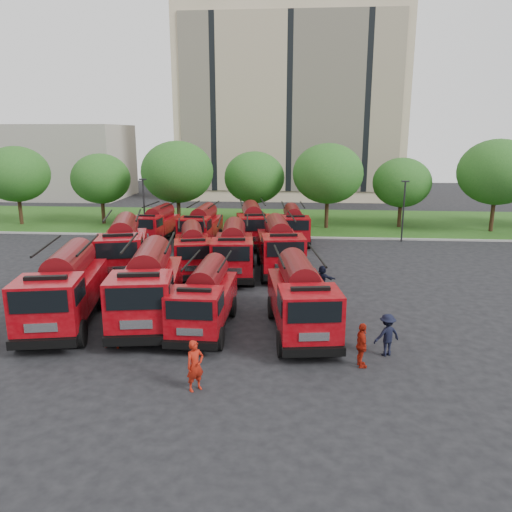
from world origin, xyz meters
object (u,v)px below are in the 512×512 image
(firefighter_5, at_px, (322,292))
(fire_truck_7, at_px, (279,246))
(firefighter_3, at_px, (386,355))
(fire_truck_6, at_px, (233,250))
(fire_truck_0, at_px, (65,288))
(fire_truck_2, at_px, (205,298))
(firefighter_2, at_px, (361,367))
(firefighter_1, at_px, (114,348))
(fire_truck_9, at_px, (201,226))
(fire_truck_10, at_px, (253,225))
(firefighter_4, at_px, (190,281))
(fire_truck_1, at_px, (148,286))
(fire_truck_8, at_px, (157,224))
(fire_truck_3, at_px, (301,298))
(fire_truck_5, at_px, (193,250))
(firefighter_0, at_px, (196,390))
(fire_truck_4, at_px, (123,247))
(fire_truck_11, at_px, (293,225))

(firefighter_5, bearing_deg, fire_truck_7, -36.89)
(firefighter_3, bearing_deg, fire_truck_6, -80.88)
(fire_truck_0, distance_m, fire_truck_2, 6.68)
(firefighter_2, bearing_deg, firefighter_1, 77.12)
(fire_truck_9, bearing_deg, fire_truck_7, -45.99)
(fire_truck_10, bearing_deg, firefighter_4, -114.19)
(fire_truck_1, distance_m, fire_truck_8, 18.97)
(firefighter_1, bearing_deg, fire_truck_3, 25.19)
(fire_truck_7, xyz_separation_m, firefighter_4, (-5.40, -2.75, -1.70))
(fire_truck_5, xyz_separation_m, fire_truck_8, (-5.07, 9.49, -0.07))
(fire_truck_6, relative_size, firefighter_3, 4.16)
(fire_truck_1, xyz_separation_m, firefighter_2, (9.61, -4.11, -1.79))
(fire_truck_3, relative_size, firefighter_0, 3.98)
(fire_truck_3, relative_size, firefighter_3, 4.18)
(fire_truck_0, xyz_separation_m, firefighter_1, (3.21, -2.55, -1.77))
(fire_truck_7, xyz_separation_m, firefighter_1, (-6.55, -12.82, -1.70))
(fire_truck_8, distance_m, firefighter_3, 26.41)
(fire_truck_4, distance_m, firefighter_3, 18.53)
(fire_truck_0, height_order, firefighter_5, fire_truck_0)
(fire_truck_3, distance_m, fire_truck_6, 10.13)
(fire_truck_4, relative_size, firefighter_0, 4.43)
(fire_truck_1, bearing_deg, fire_truck_6, 61.49)
(fire_truck_0, xyz_separation_m, fire_truck_10, (7.31, 18.14, -0.12))
(fire_truck_1, height_order, fire_truck_3, fire_truck_1)
(fire_truck_11, distance_m, firefighter_1, 23.07)
(fire_truck_9, bearing_deg, fire_truck_10, 7.92)
(fire_truck_9, height_order, firefighter_4, fire_truck_9)
(fire_truck_11, bearing_deg, fire_truck_10, -165.72)
(fire_truck_10, distance_m, fire_truck_11, 3.46)
(firefighter_0, relative_size, firefighter_4, 1.11)
(fire_truck_3, bearing_deg, fire_truck_5, 117.83)
(fire_truck_3, bearing_deg, fire_truck_1, 166.17)
(fire_truck_10, bearing_deg, fire_truck_0, -120.60)
(fire_truck_1, xyz_separation_m, fire_truck_8, (-4.76, 18.35, -0.35))
(fire_truck_10, bearing_deg, firefighter_1, -109.87)
(fire_truck_3, xyz_separation_m, firefighter_3, (3.50, -2.23, -1.64))
(fire_truck_0, relative_size, firefighter_1, 4.92)
(fire_truck_10, height_order, firefighter_0, fire_truck_10)
(fire_truck_0, bearing_deg, firefighter_4, 48.95)
(fire_truck_4, bearing_deg, firefighter_1, -87.60)
(fire_truck_10, bearing_deg, fire_truck_2, -100.67)
(fire_truck_0, relative_size, firefighter_5, 5.07)
(firefighter_4, bearing_deg, fire_truck_5, -41.14)
(fire_truck_8, bearing_deg, fire_truck_5, -56.63)
(fire_truck_0, height_order, fire_truck_7, fire_truck_0)
(fire_truck_1, distance_m, fire_truck_9, 17.08)
(fire_truck_2, relative_size, firefighter_2, 3.63)
(fire_truck_4, distance_m, firefighter_0, 16.43)
(fire_truck_11, relative_size, firefighter_4, 3.97)
(fire_truck_4, xyz_separation_m, firefighter_5, (12.56, -2.86, -1.79))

